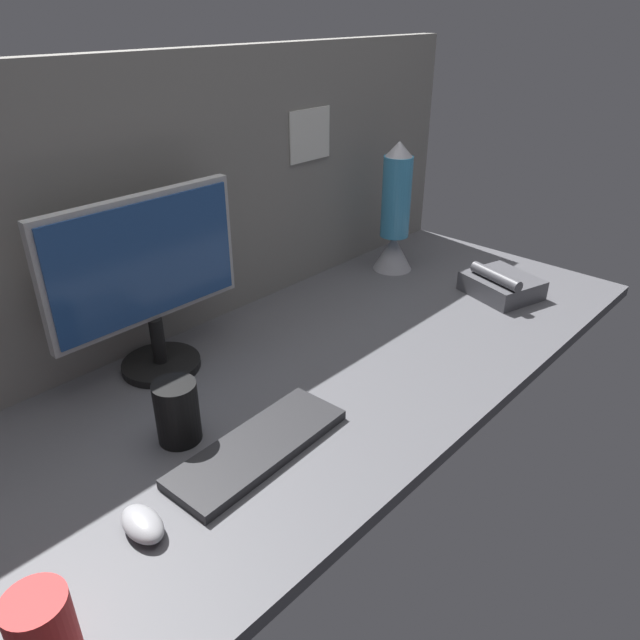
% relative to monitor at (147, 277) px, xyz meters
% --- Properties ---
extents(ground_plane, '(1.80, 0.80, 0.03)m').
position_rel_monitor_xyz_m(ground_plane, '(0.31, -0.25, -0.24)').
color(ground_plane, '#515156').
extents(cubicle_wall_back, '(1.80, 0.06, 0.67)m').
position_rel_monitor_xyz_m(cubicle_wall_back, '(0.31, 0.12, 0.10)').
color(cubicle_wall_back, gray).
rests_on(cubicle_wall_back, ground_plane).
extents(monitor, '(0.46, 0.18, 0.41)m').
position_rel_monitor_xyz_m(monitor, '(0.00, 0.00, 0.00)').
color(monitor, black).
rests_on(monitor, ground_plane).
extents(keyboard, '(0.38, 0.15, 0.02)m').
position_rel_monitor_xyz_m(keyboard, '(-0.04, -0.39, -0.22)').
color(keyboard, '#262628').
rests_on(keyboard, ground_plane).
extents(mouse, '(0.06, 0.10, 0.03)m').
position_rel_monitor_xyz_m(mouse, '(-0.30, -0.40, -0.21)').
color(mouse, '#99999E').
rests_on(mouse, ground_plane).
extents(mug_red_plastic, '(0.08, 0.08, 0.11)m').
position_rel_monitor_xyz_m(mug_red_plastic, '(-0.50, -0.50, -0.17)').
color(mug_red_plastic, red).
rests_on(mug_red_plastic, ground_plane).
extents(mug_black_travel, '(0.08, 0.08, 0.13)m').
position_rel_monitor_xyz_m(mug_black_travel, '(-0.12, -0.25, -0.17)').
color(mug_black_travel, black).
rests_on(mug_black_travel, ground_plane).
extents(lava_lamp, '(0.12, 0.12, 0.40)m').
position_rel_monitor_xyz_m(lava_lamp, '(0.84, -0.05, -0.06)').
color(lava_lamp, '#A5A5AD').
rests_on(lava_lamp, ground_plane).
extents(desk_phone, '(0.22, 0.23, 0.09)m').
position_rel_monitor_xyz_m(desk_phone, '(0.90, -0.39, -0.20)').
color(desk_phone, '#4C4C51').
rests_on(desk_phone, ground_plane).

